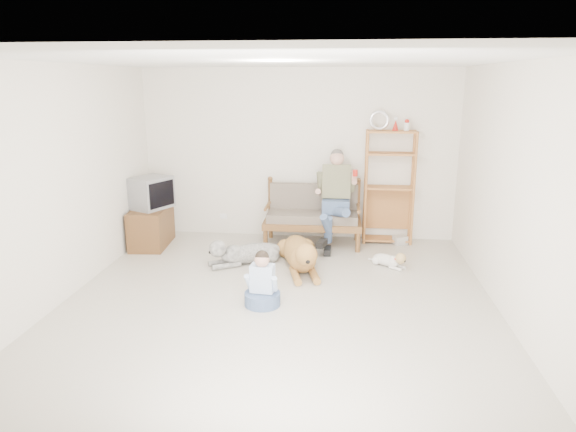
# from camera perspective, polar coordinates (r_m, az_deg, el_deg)

# --- Properties ---
(floor) EXTENTS (5.50, 5.50, 0.00)m
(floor) POSITION_cam_1_polar(r_m,az_deg,el_deg) (6.00, -1.21, -9.82)
(floor) COLOR beige
(floor) RESTS_ON ground
(ceiling) EXTENTS (5.50, 5.50, 0.00)m
(ceiling) POSITION_cam_1_polar(r_m,az_deg,el_deg) (5.46, -1.37, 16.89)
(ceiling) COLOR white
(ceiling) RESTS_ON ground
(wall_back) EXTENTS (5.00, 0.00, 5.00)m
(wall_back) POSITION_cam_1_polar(r_m,az_deg,el_deg) (8.27, 1.15, 6.83)
(wall_back) COLOR silver
(wall_back) RESTS_ON ground
(wall_front) EXTENTS (5.00, 0.00, 5.00)m
(wall_front) POSITION_cam_1_polar(r_m,az_deg,el_deg) (2.98, -8.06, -8.15)
(wall_front) COLOR silver
(wall_front) RESTS_ON ground
(wall_left) EXTENTS (0.00, 5.50, 5.50)m
(wall_left) POSITION_cam_1_polar(r_m,az_deg,el_deg) (6.39, -24.16, 3.12)
(wall_left) COLOR silver
(wall_left) RESTS_ON ground
(wall_right) EXTENTS (0.00, 5.50, 5.50)m
(wall_right) POSITION_cam_1_polar(r_m,az_deg,el_deg) (5.82, 23.97, 2.10)
(wall_right) COLOR silver
(wall_right) RESTS_ON ground
(loveseat) EXTENTS (1.50, 0.71, 0.95)m
(loveseat) POSITION_cam_1_polar(r_m,az_deg,el_deg) (8.03, 2.78, 0.28)
(loveseat) COLOR brown
(loveseat) RESTS_ON ground
(man) EXTENTS (0.57, 0.81, 1.32)m
(man) POSITION_cam_1_polar(r_m,az_deg,el_deg) (7.76, 5.13, 1.25)
(man) COLOR slate
(man) RESTS_ON loveseat
(etagere) EXTENTS (0.79, 0.34, 2.07)m
(etagere) POSITION_cam_1_polar(r_m,az_deg,el_deg) (8.15, 11.15, 3.28)
(etagere) COLOR #B07437
(etagere) RESTS_ON ground
(book_stack) EXTENTS (0.25, 0.22, 0.13)m
(book_stack) POSITION_cam_1_polar(r_m,az_deg,el_deg) (8.28, 12.35, -2.63)
(book_stack) COLOR silver
(book_stack) RESTS_ON ground
(tv_stand) EXTENTS (0.56, 0.93, 0.60)m
(tv_stand) POSITION_cam_1_polar(r_m,az_deg,el_deg) (8.25, -14.98, -1.16)
(tv_stand) COLOR brown
(tv_stand) RESTS_ON ground
(crt_tv) EXTENTS (0.67, 0.72, 0.48)m
(crt_tv) POSITION_cam_1_polar(r_m,az_deg,el_deg) (8.12, -14.97, 2.53)
(crt_tv) COLOR gray
(crt_tv) RESTS_ON tv_stand
(wall_outlet) EXTENTS (0.12, 0.02, 0.08)m
(wall_outlet) POSITION_cam_1_polar(r_m,az_deg,el_deg) (8.66, -7.17, -0.00)
(wall_outlet) COLOR white
(wall_outlet) RESTS_ON ground
(golden_retriever) EXTENTS (0.66, 1.64, 0.51)m
(golden_retriever) POSITION_cam_1_polar(r_m,az_deg,el_deg) (7.03, 1.39, -4.24)
(golden_retriever) COLOR #A8713A
(golden_retriever) RESTS_ON ground
(shaggy_dog) EXTENTS (1.13, 0.79, 0.39)m
(shaggy_dog) POSITION_cam_1_polar(r_m,az_deg,el_deg) (7.25, -4.91, -4.10)
(shaggy_dog) COLOR silver
(shaggy_dog) RESTS_ON ground
(terrier) EXTENTS (0.53, 0.45, 0.24)m
(terrier) POSITION_cam_1_polar(r_m,az_deg,el_deg) (7.25, 11.33, -4.82)
(terrier) COLOR silver
(terrier) RESTS_ON ground
(child) EXTENTS (0.41, 0.41, 0.66)m
(child) POSITION_cam_1_polar(r_m,az_deg,el_deg) (5.92, -2.87, -7.73)
(child) COLOR slate
(child) RESTS_ON ground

